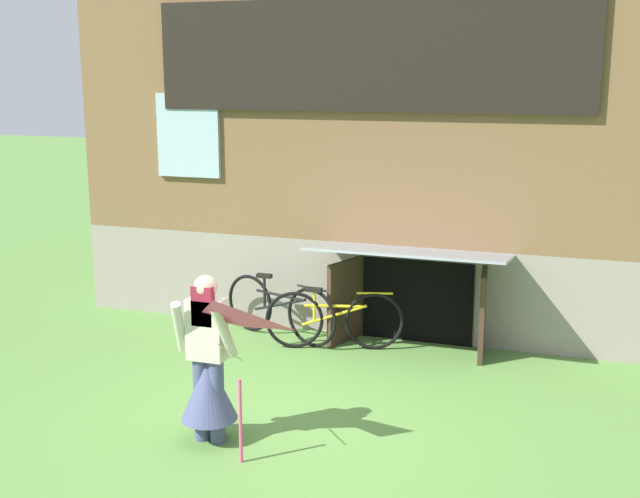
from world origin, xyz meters
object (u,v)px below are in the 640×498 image
bicycle_yellow (334,319)px  bicycle_black (280,309)px  person (208,373)px  kite (214,340)px

bicycle_yellow → bicycle_black: bearing=153.1°
person → bicycle_black: (-0.46, 2.93, -0.27)m
person → bicycle_yellow: 2.81m
person → kite: person is taller
person → bicycle_black: person is taller
kite → bicycle_black: 3.61m
person → kite: bearing=-59.9°
bicycle_yellow → bicycle_black: (-0.78, 0.15, 0.02)m
bicycle_black → bicycle_yellow: bearing=7.8°
person → bicycle_yellow: bearing=80.5°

